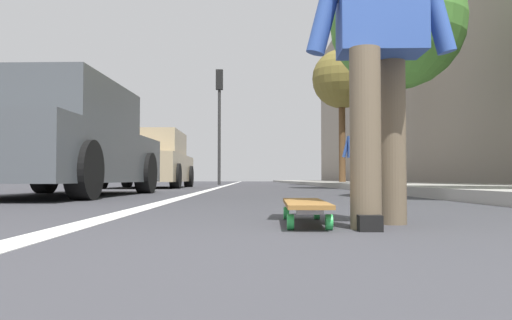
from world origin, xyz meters
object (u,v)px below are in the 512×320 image
parked_car_mid (149,161)px  street_tree_mid (397,23)px  street_tree_far (342,80)px  skateboard (305,205)px  parked_car_near (60,142)px  traffic_light (219,106)px  skater_person (380,30)px  pedestrian_distant (355,153)px

parked_car_mid → street_tree_mid: 6.99m
street_tree_mid → street_tree_far: 6.80m
skateboard → street_tree_far: 16.06m
parked_car_near → traffic_light: (13.56, -1.29, 2.46)m
skater_person → parked_car_near: size_ratio=0.38×
street_tree_far → pedestrian_distant: 4.18m
traffic_light → street_tree_mid: bearing=-153.9°
parked_car_near → street_tree_far: 12.95m
traffic_light → street_tree_far: 5.13m
pedestrian_distant → traffic_light: bearing=38.0°
skater_person → pedestrian_distant: bearing=-11.2°
parked_car_near → pedestrian_distant: bearing=-34.8°
traffic_light → parked_car_near: bearing=174.6°
traffic_light → pedestrian_distant: traffic_light is taller
skateboard → parked_car_near: bearing=33.8°
parked_car_near → street_tree_mid: size_ratio=0.84×
skater_person → street_tree_mid: (8.69, -2.65, 2.75)m
street_tree_mid → street_tree_far: street_tree_mid is taller
parked_car_near → street_tree_mid: street_tree_mid is taller
skateboard → pedestrian_distant: pedestrian_distant is taller
street_tree_mid → pedestrian_distant: 4.58m
skater_person → pedestrian_distant: 12.62m
skater_person → parked_car_mid: (10.88, 3.27, -0.24)m
parked_car_near → parked_car_mid: size_ratio=1.07×
skater_person → street_tree_far: bearing=-9.7°
skater_person → traffic_light: traffic_light is taller
skater_person → traffic_light: size_ratio=0.35×
street_tree_far → pedestrian_distant: bearing=176.4°
street_tree_far → street_tree_mid: bearing=180.0°
skater_person → parked_car_near: 5.35m
skateboard → street_tree_far: bearing=-11.1°
skateboard → traffic_light: bearing=4.8°
parked_car_mid → traffic_light: size_ratio=0.88×
traffic_light → parked_car_mid: bearing=168.6°
traffic_light → street_tree_far: bearing=-118.0°
parked_car_near → parked_car_mid: (6.55, 0.12, -0.02)m
street_tree_mid → street_tree_far: (6.80, 0.00, 0.07)m
parked_car_mid → street_tree_far: (4.62, -5.92, 3.07)m
parked_car_near → skater_person: bearing=-144.0°
parked_car_near → street_tree_far: bearing=-27.4°
skater_person → parked_car_near: skater_person is taller
skater_person → parked_car_mid: size_ratio=0.40×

